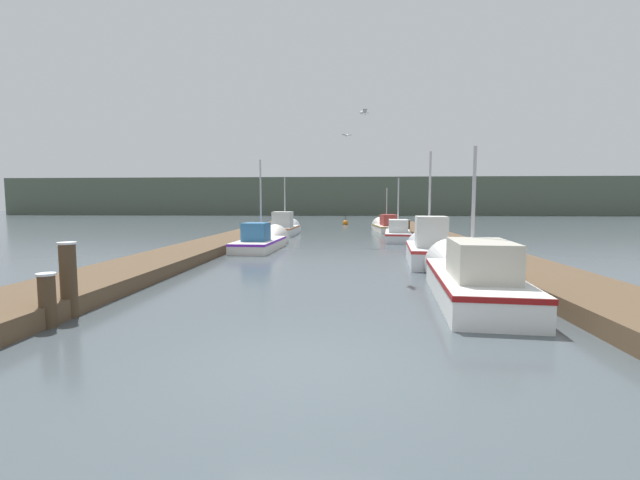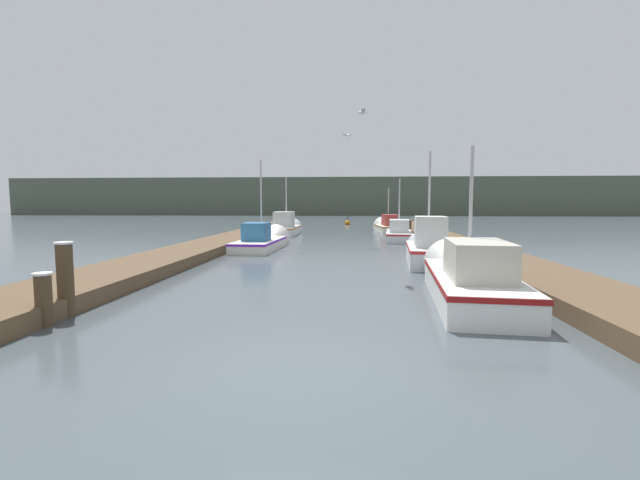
% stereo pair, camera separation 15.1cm
% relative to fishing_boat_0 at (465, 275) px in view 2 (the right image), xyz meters
% --- Properties ---
extents(ground_plane, '(200.00, 200.00, 0.00)m').
position_rel_fishing_boat_0_xyz_m(ground_plane, '(-3.43, -4.83, -0.45)').
color(ground_plane, '#424C51').
extents(dock_left, '(2.26, 40.00, 0.38)m').
position_rel_fishing_boat_0_xyz_m(dock_left, '(-9.16, 11.17, -0.26)').
color(dock_left, brown).
rests_on(dock_left, ground_plane).
extents(dock_right, '(2.26, 40.00, 0.38)m').
position_rel_fishing_boat_0_xyz_m(dock_right, '(2.29, 11.17, -0.26)').
color(dock_right, brown).
rests_on(dock_right, ground_plane).
extents(distant_shore_ridge, '(120.00, 16.00, 6.48)m').
position_rel_fishing_boat_0_xyz_m(distant_shore_ridge, '(-3.43, 70.04, 2.80)').
color(distant_shore_ridge, '#4C5647').
rests_on(distant_shore_ridge, ground_plane).
extents(fishing_boat_0, '(2.17, 6.25, 3.89)m').
position_rel_fishing_boat_0_xyz_m(fishing_boat_0, '(0.00, 0.00, 0.00)').
color(fishing_boat_0, silver).
rests_on(fishing_boat_0, ground_plane).
extents(fishing_boat_1, '(1.84, 4.80, 4.31)m').
position_rel_fishing_boat_0_xyz_m(fishing_boat_1, '(0.06, 5.39, 0.07)').
color(fishing_boat_1, silver).
rests_on(fishing_boat_1, ground_plane).
extents(fishing_boat_2, '(1.85, 5.78, 4.66)m').
position_rel_fishing_boat_0_xyz_m(fishing_boat_2, '(-6.86, 9.93, -0.10)').
color(fishing_boat_2, silver).
rests_on(fishing_boat_2, ground_plane).
extents(fishing_boat_3, '(1.90, 5.66, 3.96)m').
position_rel_fishing_boat_0_xyz_m(fishing_boat_3, '(0.08, 14.93, -0.05)').
color(fishing_boat_3, silver).
rests_on(fishing_boat_3, ground_plane).
extents(fishing_boat_4, '(1.63, 5.32, 4.32)m').
position_rel_fishing_boat_0_xyz_m(fishing_boat_4, '(-7.09, 18.62, 0.05)').
color(fishing_boat_4, silver).
rests_on(fishing_boat_4, ground_plane).
extents(fishing_boat_5, '(2.01, 5.48, 3.79)m').
position_rel_fishing_boat_0_xyz_m(fishing_boat_5, '(0.06, 22.60, -0.06)').
color(fishing_boat_5, silver).
rests_on(fishing_boat_5, ground_plane).
extents(mooring_piling_0, '(0.25, 0.25, 1.03)m').
position_rel_fishing_boat_0_xyz_m(mooring_piling_0, '(-8.11, 27.80, 0.07)').
color(mooring_piling_0, '#473523').
rests_on(mooring_piling_0, ground_plane).
extents(mooring_piling_1, '(0.34, 0.34, 1.43)m').
position_rel_fishing_boat_0_xyz_m(mooring_piling_1, '(-8.12, -2.64, 0.28)').
color(mooring_piling_1, '#473523').
rests_on(mooring_piling_1, ground_plane).
extents(mooring_piling_2, '(0.26, 0.26, 1.01)m').
position_rel_fishing_boat_0_xyz_m(mooring_piling_2, '(1.33, 19.43, 0.06)').
color(mooring_piling_2, '#473523').
rests_on(mooring_piling_2, ground_plane).
extents(mooring_piling_3, '(0.32, 0.32, 0.96)m').
position_rel_fishing_boat_0_xyz_m(mooring_piling_3, '(-8.07, -3.30, 0.04)').
color(mooring_piling_3, '#473523').
rests_on(mooring_piling_3, ground_plane).
extents(channel_buoy, '(0.56, 0.56, 1.06)m').
position_rel_fishing_boat_0_xyz_m(channel_buoy, '(-3.06, 32.03, -0.29)').
color(channel_buoy, '#BF6513').
rests_on(channel_buoy, ground_plane).
extents(seagull_lead, '(0.53, 0.38, 0.12)m').
position_rel_fishing_boat_0_xyz_m(seagull_lead, '(-2.91, 11.78, 5.11)').
color(seagull_lead, white).
extents(seagull_1, '(0.29, 0.55, 0.12)m').
position_rel_fishing_boat_0_xyz_m(seagull_1, '(-2.40, 2.64, 4.37)').
color(seagull_1, white).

